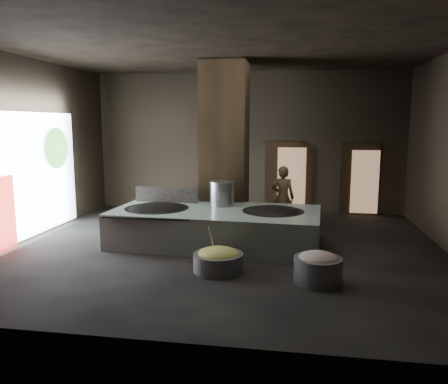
% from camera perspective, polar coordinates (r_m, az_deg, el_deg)
% --- Properties ---
extents(floor, '(10.00, 9.00, 0.10)m').
position_cam_1_polar(floor, '(10.28, 0.06, -7.56)').
color(floor, black).
rests_on(floor, ground).
extents(ceiling, '(10.00, 9.00, 0.10)m').
position_cam_1_polar(ceiling, '(10.00, 0.07, 18.62)').
color(ceiling, black).
rests_on(ceiling, back_wall).
extents(back_wall, '(10.00, 0.10, 4.50)m').
position_cam_1_polar(back_wall, '(14.38, 3.01, 6.48)').
color(back_wall, black).
rests_on(back_wall, ground).
extents(front_wall, '(10.00, 0.10, 4.50)m').
position_cam_1_polar(front_wall, '(5.45, -7.68, 2.28)').
color(front_wall, black).
rests_on(front_wall, ground).
extents(left_wall, '(0.10, 9.00, 4.50)m').
position_cam_1_polar(left_wall, '(11.79, -25.04, 5.10)').
color(left_wall, black).
rests_on(left_wall, ground).
extents(pillar, '(1.20, 1.20, 4.50)m').
position_cam_1_polar(pillar, '(11.80, 0.12, 5.94)').
color(pillar, black).
rests_on(pillar, ground).
extents(hearth_platform, '(4.99, 2.61, 0.84)m').
position_cam_1_polar(hearth_platform, '(10.48, -1.04, -4.56)').
color(hearth_platform, '#AABCA9').
rests_on(hearth_platform, ground).
extents(platform_cap, '(4.75, 2.28, 0.03)m').
position_cam_1_polar(platform_cap, '(10.40, -1.04, -2.46)').
color(platform_cap, black).
rests_on(platform_cap, hearth_platform).
extents(wok_left, '(1.53, 1.53, 0.42)m').
position_cam_1_polar(wok_left, '(10.71, -8.75, -2.57)').
color(wok_left, black).
rests_on(wok_left, hearth_platform).
extents(wok_left_rim, '(1.56, 1.56, 0.05)m').
position_cam_1_polar(wok_left_rim, '(10.70, -8.76, -2.21)').
color(wok_left_rim, black).
rests_on(wok_left_rim, hearth_platform).
extents(wok_right, '(1.42, 1.42, 0.40)m').
position_cam_1_polar(wok_right, '(10.31, 6.42, -2.99)').
color(wok_right, black).
rests_on(wok_right, hearth_platform).
extents(wok_right_rim, '(1.46, 1.46, 0.05)m').
position_cam_1_polar(wok_right_rim, '(10.29, 6.43, -2.60)').
color(wok_right_rim, black).
rests_on(wok_right_rim, hearth_platform).
extents(stock_pot, '(0.59, 0.59, 0.63)m').
position_cam_1_polar(stock_pot, '(10.86, -0.27, -0.27)').
color(stock_pot, '#97999E').
rests_on(stock_pot, hearth_platform).
extents(splash_guard, '(1.69, 0.17, 0.42)m').
position_cam_1_polar(splash_guard, '(11.41, -7.54, -0.41)').
color(splash_guard, black).
rests_on(splash_guard, hearth_platform).
extents(cook, '(0.69, 0.51, 1.74)m').
position_cam_1_polar(cook, '(12.03, 7.67, -0.70)').
color(cook, brown).
rests_on(cook, ground).
extents(veg_basin, '(1.18, 1.18, 0.36)m').
position_cam_1_polar(veg_basin, '(8.66, -0.76, -9.16)').
color(veg_basin, slate).
rests_on(veg_basin, ground).
extents(veg_fill, '(0.81, 0.81, 0.25)m').
position_cam_1_polar(veg_fill, '(8.61, -0.76, -8.09)').
color(veg_fill, '#81A851').
rests_on(veg_fill, veg_basin).
extents(ladle, '(0.11, 0.39, 0.70)m').
position_cam_1_polar(ladle, '(8.72, -1.57, -6.50)').
color(ladle, '#97999E').
rests_on(ladle, veg_basin).
extents(meat_basin, '(1.11, 1.11, 0.48)m').
position_cam_1_polar(meat_basin, '(8.22, 12.14, -9.97)').
color(meat_basin, slate).
rests_on(meat_basin, ground).
extents(meat_fill, '(0.72, 0.72, 0.28)m').
position_cam_1_polar(meat_fill, '(8.15, 12.19, -8.56)').
color(meat_fill, '#A67063').
rests_on(meat_fill, meat_basin).
extents(doorway_near, '(1.18, 0.08, 2.38)m').
position_cam_1_polar(doorway_near, '(14.29, 7.72, 1.76)').
color(doorway_near, black).
rests_on(doorway_near, ground).
extents(doorway_near_glow, '(0.90, 0.04, 2.12)m').
position_cam_1_polar(doorway_near_glow, '(14.17, 8.79, 1.48)').
color(doorway_near_glow, '#8C6647').
rests_on(doorway_near_glow, ground).
extents(doorway_far, '(1.18, 0.08, 2.38)m').
position_cam_1_polar(doorway_far, '(14.43, 17.29, 1.51)').
color(doorway_far, black).
rests_on(doorway_far, ground).
extents(doorway_far_glow, '(0.84, 0.04, 1.98)m').
position_cam_1_polar(doorway_far_glow, '(14.37, 17.91, 1.25)').
color(doorway_far_glow, '#8C6647').
rests_on(doorway_far_glow, ground).
extents(left_opening, '(0.04, 4.20, 3.10)m').
position_cam_1_polar(left_opening, '(11.96, -23.90, 2.08)').
color(left_opening, white).
rests_on(left_opening, ground).
extents(pavilion_sliver, '(0.05, 0.90, 1.70)m').
position_cam_1_polar(pavilion_sliver, '(10.97, -27.04, -2.66)').
color(pavilion_sliver, maroon).
rests_on(pavilion_sliver, ground).
extents(tree_silhouette, '(0.28, 1.10, 1.10)m').
position_cam_1_polar(tree_silhouette, '(12.79, -21.00, 5.36)').
color(tree_silhouette, '#194714').
rests_on(tree_silhouette, left_opening).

